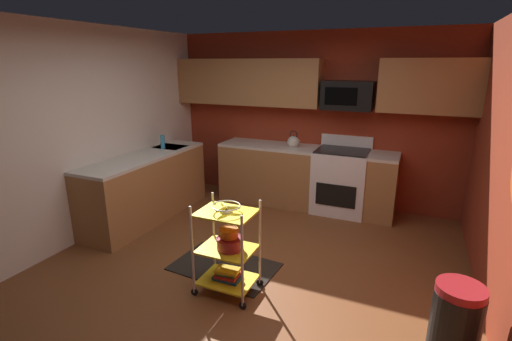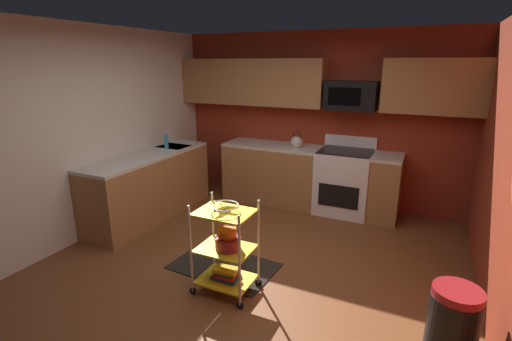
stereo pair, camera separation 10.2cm
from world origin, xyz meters
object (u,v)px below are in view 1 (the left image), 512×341
object	(u,v)px
microwave	(348,95)
book_stack	(228,274)
mixing_bowl_small	(229,233)
oven_range	(341,180)
trash_can	(455,327)
fruit_bowl	(226,207)
mixing_bowl_large	(230,243)
kettle	(293,142)
dish_soap_bottle	(163,142)
rolling_cart	(227,249)

from	to	relation	value
microwave	book_stack	xyz separation A→B (m)	(-0.58, -2.57, -1.52)
microwave	mixing_bowl_small	world-z (taller)	microwave
mixing_bowl_small	book_stack	size ratio (longest dim) A/B	0.70
oven_range	mixing_bowl_small	xyz separation A→B (m)	(-0.56, -2.46, 0.14)
trash_can	mixing_bowl_small	bearing A→B (deg)	174.95
oven_range	fruit_bowl	xyz separation A→B (m)	(-0.58, -2.47, 0.40)
oven_range	trash_can	world-z (taller)	oven_range
oven_range	mixing_bowl_large	xyz separation A→B (m)	(-0.55, -2.47, 0.04)
oven_range	kettle	bearing A→B (deg)	-179.70
mixing_bowl_large	dish_soap_bottle	size ratio (longest dim) A/B	1.26
mixing_bowl_large	trash_can	size ratio (longest dim) A/B	0.38
mixing_bowl_large	trash_can	distance (m)	1.91
mixing_bowl_large	kettle	distance (m)	2.52
fruit_bowl	mixing_bowl_large	bearing A→B (deg)	0.00
microwave	trash_can	xyz separation A→B (m)	(1.35, -2.73, -1.37)
microwave	fruit_bowl	xyz separation A→B (m)	(-0.58, -2.57, -0.82)
dish_soap_bottle	trash_can	xyz separation A→B (m)	(3.82, -1.72, -0.69)
fruit_bowl	book_stack	xyz separation A→B (m)	(-0.00, -0.00, -0.70)
oven_range	dish_soap_bottle	bearing A→B (deg)	-159.95
microwave	kettle	size ratio (longest dim) A/B	2.65
microwave	mixing_bowl_large	size ratio (longest dim) A/B	2.78
rolling_cart	fruit_bowl	xyz separation A→B (m)	(0.00, -0.00, 0.42)
microwave	kettle	world-z (taller)	microwave
mixing_bowl_small	microwave	bearing A→B (deg)	77.69
mixing_bowl_small	trash_can	distance (m)	1.93
oven_range	book_stack	size ratio (longest dim) A/B	4.24
fruit_bowl	mixing_bowl_small	size ratio (longest dim) A/B	1.49
rolling_cart	book_stack	size ratio (longest dim) A/B	3.52
microwave	mixing_bowl_small	distance (m)	2.83
mixing_bowl_large	mixing_bowl_small	size ratio (longest dim) A/B	1.38
book_stack	oven_range	bearing A→B (deg)	76.85
kettle	trash_can	bearing A→B (deg)	-51.41
kettle	microwave	bearing A→B (deg)	8.30
microwave	book_stack	distance (m)	3.04
oven_range	mixing_bowl_large	size ratio (longest dim) A/B	4.37
trash_can	microwave	bearing A→B (deg)	116.27
mixing_bowl_large	dish_soap_bottle	world-z (taller)	dish_soap_bottle
oven_range	fruit_bowl	world-z (taller)	oven_range
rolling_cart	mixing_bowl_small	size ratio (longest dim) A/B	5.03
fruit_bowl	kettle	world-z (taller)	kettle
mixing_bowl_small	book_stack	xyz separation A→B (m)	(-0.02, -0.01, -0.44)
oven_range	mixing_bowl_large	bearing A→B (deg)	-102.47
fruit_bowl	dish_soap_bottle	bearing A→B (deg)	140.39
oven_range	dish_soap_bottle	size ratio (longest dim) A/B	5.50
microwave	trash_can	world-z (taller)	microwave
rolling_cart	kettle	size ratio (longest dim) A/B	3.47
mixing_bowl_large	kettle	size ratio (longest dim) A/B	0.95
kettle	dish_soap_bottle	world-z (taller)	kettle
oven_range	rolling_cart	size ratio (longest dim) A/B	1.20
microwave	mixing_bowl_large	distance (m)	2.88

